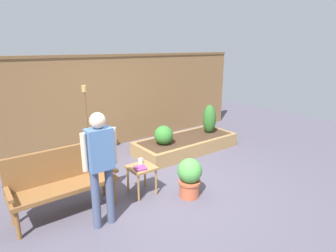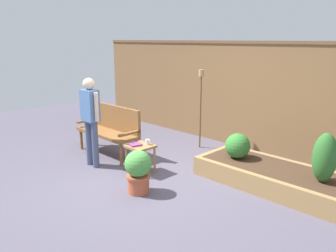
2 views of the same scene
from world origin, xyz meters
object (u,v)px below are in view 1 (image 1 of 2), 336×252
potted_boxwood (190,176)px  tiki_torch (86,110)px  cup_on_table (141,161)px  shrub_far_corner (209,119)px  person_by_bench (100,161)px  side_table (142,171)px  garden_bench (62,177)px  book_on_table (140,168)px  shrub_near_bench (164,135)px

potted_boxwood → tiki_torch: 2.52m
cup_on_table → shrub_far_corner: bearing=20.3°
shrub_far_corner → potted_boxwood: bearing=-142.0°
person_by_bench → potted_boxwood: bearing=-5.5°
shrub_far_corner → tiki_torch: tiki_torch is taller
side_table → tiki_torch: 1.91m
garden_bench → tiki_torch: bearing=56.7°
side_table → shrub_far_corner: size_ratio=0.69×
book_on_table → tiki_torch: size_ratio=0.11×
cup_on_table → potted_boxwood: (0.50, -0.64, -0.17)m
shrub_near_bench → person_by_bench: person_by_bench is taller
person_by_bench → cup_on_table: bearing=29.3°
book_on_table → potted_boxwood: (0.62, -0.47, -0.14)m
side_table → person_by_bench: bearing=-155.1°
potted_boxwood → shrub_near_bench: bearing=67.7°
book_on_table → shrub_near_bench: size_ratio=0.45×
shrub_far_corner → person_by_bench: person_by_bench is taller
garden_bench → book_on_table: 1.15m
garden_bench → shrub_near_bench: bearing=18.5°
garden_bench → person_by_bench: person_by_bench is taller
side_table → cup_on_table: size_ratio=4.44×
person_by_bench → tiki_torch: bearing=72.8°
tiki_torch → potted_boxwood: bearing=-72.2°
shrub_near_bench → person_by_bench: 2.54m
book_on_table → tiki_torch: tiki_torch is taller
side_table → shrub_far_corner: 2.79m
side_table → person_by_bench: (-0.84, -0.39, 0.54)m
garden_bench → book_on_table: garden_bench is taller
garden_bench → person_by_bench: 0.82m
garden_bench → potted_boxwood: (1.73, -0.78, -0.20)m
garden_bench → shrub_far_corner: size_ratio=2.08×
side_table → shrub_far_corner: shrub_far_corner is taller
cup_on_table → shrub_near_bench: (1.15, 0.93, -0.02)m
garden_bench → shrub_near_bench: garden_bench is taller
person_by_bench → shrub_near_bench: bearing=35.0°
book_on_table → potted_boxwood: size_ratio=0.29×
side_table → shrub_far_corner: bearing=22.1°
garden_bench → potted_boxwood: garden_bench is taller
shrub_near_bench → tiki_torch: bearing=152.6°
tiki_torch → person_by_bench: bearing=-107.2°
shrub_near_bench → tiki_torch: tiki_torch is taller
potted_boxwood → person_by_bench: bearing=174.5°
shrub_near_bench → shrub_far_corner: bearing=0.0°
potted_boxwood → shrub_far_corner: (2.02, 1.57, 0.30)m
side_table → shrub_far_corner: (2.58, 1.05, 0.25)m
shrub_far_corner → shrub_near_bench: bearing=180.0°
side_table → person_by_bench: size_ratio=0.31×
book_on_table → person_by_bench: (-0.78, -0.33, 0.44)m
side_table → book_on_table: book_on_table is taller
side_table → potted_boxwood: 0.77m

